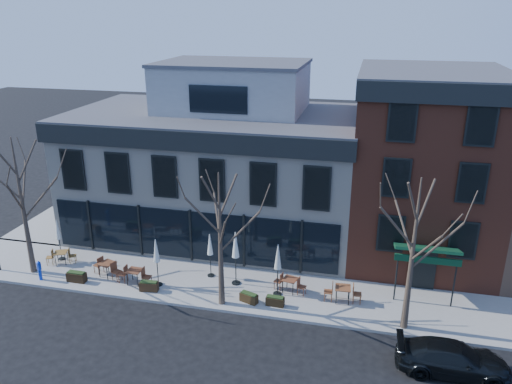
% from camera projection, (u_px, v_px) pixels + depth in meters
% --- Properties ---
extents(ground, '(120.00, 120.00, 0.00)m').
position_uv_depth(ground, '(193.00, 264.00, 29.84)').
color(ground, black).
rests_on(ground, ground).
extents(sidewalk_front, '(33.50, 4.70, 0.15)m').
position_uv_depth(sidewalk_front, '(236.00, 287.00, 27.15)').
color(sidewalk_front, gray).
rests_on(sidewalk_front, ground).
extents(sidewalk_side, '(4.50, 12.00, 0.15)m').
position_uv_depth(sidewalk_side, '(79.00, 209.00, 37.69)').
color(sidewalk_side, gray).
rests_on(sidewalk_side, ground).
extents(corner_building, '(18.39, 10.39, 11.10)m').
position_uv_depth(corner_building, '(217.00, 164.00, 32.82)').
color(corner_building, beige).
rests_on(corner_building, ground).
extents(red_brick_building, '(8.20, 11.78, 11.18)m').
position_uv_depth(red_brick_building, '(424.00, 164.00, 29.67)').
color(red_brick_building, brown).
rests_on(red_brick_building, ground).
extents(tree_corner, '(3.93, 3.98, 7.92)m').
position_uv_depth(tree_corner, '(23.00, 205.00, 27.25)').
color(tree_corner, '#382B21').
rests_on(tree_corner, sidewalk_front).
extents(tree_mid, '(3.50, 3.55, 7.04)m').
position_uv_depth(tree_mid, '(220.00, 239.00, 24.32)').
color(tree_mid, '#382B21').
rests_on(tree_mid, sidewalk_front).
extents(tree_right, '(3.72, 3.77, 7.48)m').
position_uv_depth(tree_right, '(413.00, 254.00, 22.32)').
color(tree_right, '#382B21').
rests_on(tree_right, sidewalk_front).
extents(parked_sedan, '(4.64, 1.94, 1.34)m').
position_uv_depth(parked_sedan, '(453.00, 359.00, 20.71)').
color(parked_sedan, black).
rests_on(parked_sedan, ground).
extents(call_box, '(0.24, 0.23, 1.17)m').
position_uv_depth(call_box, '(39.00, 270.00, 27.58)').
color(call_box, '#0D2FB2').
rests_on(call_box, sidewalk_front).
extents(cafe_set_0, '(1.77, 1.04, 0.91)m').
position_uv_depth(cafe_set_0, '(61.00, 256.00, 29.40)').
color(cafe_set_0, brown).
rests_on(cafe_set_0, sidewalk_front).
extents(cafe_set_1, '(2.02, 1.12, 1.04)m').
position_uv_depth(cafe_set_1, '(107.00, 268.00, 27.95)').
color(cafe_set_1, brown).
rests_on(cafe_set_1, sidewalk_front).
extents(cafe_set_2, '(1.91, 0.78, 1.01)m').
position_uv_depth(cafe_set_2, '(135.00, 275.00, 27.22)').
color(cafe_set_2, brown).
rests_on(cafe_set_2, sidewalk_front).
extents(cafe_set_4, '(1.86, 0.88, 0.95)m').
position_uv_depth(cafe_set_4, '(290.00, 284.00, 26.44)').
color(cafe_set_4, brown).
rests_on(cafe_set_4, sidewalk_front).
extents(cafe_set_5, '(1.97, 0.83, 1.03)m').
position_uv_depth(cafe_set_5, '(343.00, 292.00, 25.53)').
color(cafe_set_5, brown).
rests_on(cafe_set_5, sidewalk_front).
extents(umbrella_0, '(0.41, 0.41, 2.58)m').
position_uv_depth(umbrella_0, '(58.00, 232.00, 29.44)').
color(umbrella_0, black).
rests_on(umbrella_0, sidewalk_front).
extents(umbrella_1, '(0.44, 0.44, 2.74)m').
position_uv_depth(umbrella_1, '(156.00, 253.00, 26.59)').
color(umbrella_1, black).
rests_on(umbrella_1, sidewalk_front).
extents(umbrella_2, '(0.41, 0.41, 2.58)m').
position_uv_depth(umbrella_2, '(210.00, 247.00, 27.56)').
color(umbrella_2, black).
rests_on(umbrella_2, sidewalk_front).
extents(umbrella_3, '(0.49, 0.49, 3.09)m').
position_uv_depth(umbrella_3, '(235.00, 248.00, 26.65)').
color(umbrella_3, black).
rests_on(umbrella_3, sidewalk_front).
extents(umbrella_4, '(0.47, 0.47, 2.92)m').
position_uv_depth(umbrella_4, '(278.00, 259.00, 25.65)').
color(umbrella_4, black).
rests_on(umbrella_4, sidewalk_front).
extents(planter_0, '(1.06, 0.43, 0.59)m').
position_uv_depth(planter_0, '(77.00, 277.00, 27.51)').
color(planter_0, black).
rests_on(planter_0, sidewalk_front).
extents(planter_1, '(1.03, 0.52, 0.55)m').
position_uv_depth(planter_1, '(149.00, 286.00, 26.62)').
color(planter_1, '#332111').
rests_on(planter_1, sidewalk_front).
extents(planter_2, '(1.02, 0.68, 0.53)m').
position_uv_depth(planter_2, '(249.00, 298.00, 25.57)').
color(planter_2, '#322210').
rests_on(planter_2, sidewalk_front).
extents(planter_3, '(0.95, 0.41, 0.52)m').
position_uv_depth(planter_3, '(275.00, 301.00, 25.28)').
color(planter_3, black).
rests_on(planter_3, sidewalk_front).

